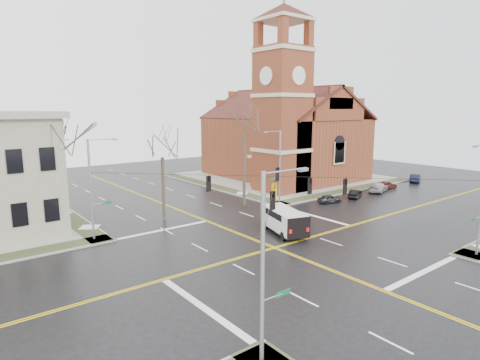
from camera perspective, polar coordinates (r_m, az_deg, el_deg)
ground at (r=34.88m, az=4.92°, el=-9.57°), size 120.00×120.00×0.00m
sidewalks at (r=34.85m, az=4.92°, el=-9.46°), size 80.00×80.00×0.17m
road_markings at (r=34.88m, az=4.92°, el=-9.57°), size 100.00×100.00×0.01m
church at (r=67.95m, az=6.11°, el=7.29°), size 24.28×27.48×27.50m
signal_pole_ne at (r=49.45m, az=5.55°, el=2.19°), size 2.75×0.22×9.00m
signal_pole_nw at (r=37.77m, az=-20.22°, el=-0.86°), size 2.75×0.22×9.00m
signal_pole_sw at (r=18.04m, az=3.66°, el=-12.00°), size 2.75×0.22×9.00m
span_wires at (r=33.31m, az=5.08°, el=0.52°), size 23.02×23.02×0.03m
traffic_signals at (r=32.97m, az=5.85°, el=-0.92°), size 8.21×8.26×1.30m
streetlight_north_a at (r=53.76m, az=-24.98°, el=1.41°), size 2.30×0.20×8.00m
streetlight_north_b at (r=73.26m, az=-28.61°, el=3.20°), size 2.30×0.20×8.00m
cargo_van at (r=38.74m, az=6.08°, el=-5.50°), size 3.98×6.36×2.27m
parked_car_a at (r=51.75m, az=12.63°, el=-2.63°), size 3.33×2.03×1.06m
parked_car_b at (r=55.56m, az=16.05°, el=-1.88°), size 3.56×2.41×1.11m
parked_car_c at (r=60.48m, az=19.08°, el=-0.98°), size 4.91×3.15×1.32m
parked_car_d at (r=63.33m, az=20.15°, el=-0.65°), size 3.53×1.89×1.14m
parked_car_e at (r=70.80m, az=23.66°, el=0.28°), size 4.29×2.96×1.34m
tree_nw_far at (r=38.86m, az=-23.91°, el=4.41°), size 4.00×4.00×11.68m
tree_nw_near at (r=42.78m, az=-11.01°, el=3.74°), size 4.00×4.00×9.80m
tree_ne at (r=47.39m, az=0.62°, el=7.55°), size 4.00×4.00×13.30m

